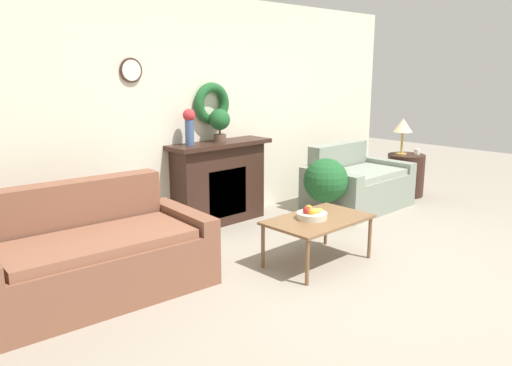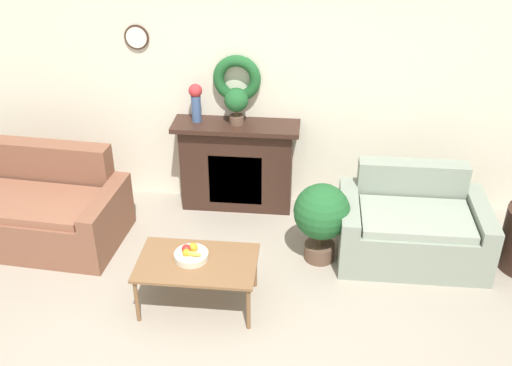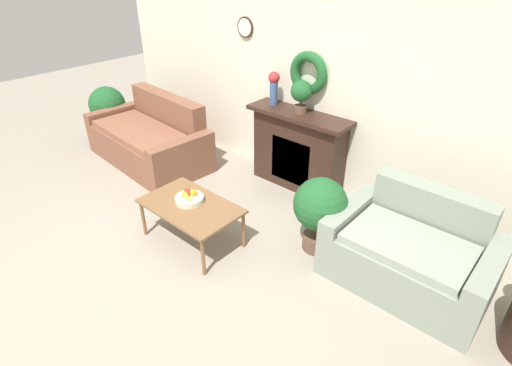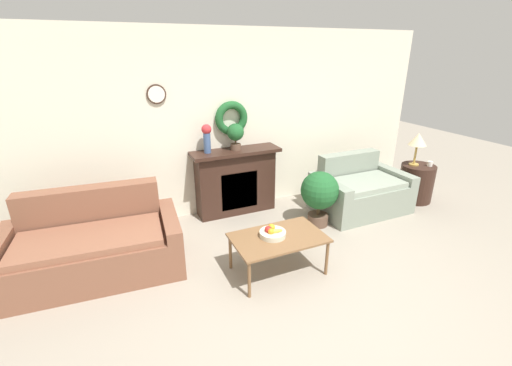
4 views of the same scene
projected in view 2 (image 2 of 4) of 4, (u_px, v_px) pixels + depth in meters
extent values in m
plane|color=gray|center=(201.00, 363.00, 4.73)|extent=(16.00, 16.00, 0.00)
cube|color=beige|center=(239.00, 85.00, 6.28)|extent=(6.80, 0.06, 2.70)
cylinder|color=#382319|center=(137.00, 37.00, 6.08)|extent=(0.25, 0.02, 0.25)
cylinder|color=white|center=(136.00, 38.00, 6.07)|extent=(0.22, 0.01, 0.22)
torus|color=#1E5628|center=(237.00, 79.00, 6.15)|extent=(0.50, 0.11, 0.50)
cube|color=#331E16|center=(237.00, 167.00, 6.54)|extent=(1.20, 0.34, 0.96)
cube|color=black|center=(235.00, 180.00, 6.44)|extent=(0.57, 0.02, 0.58)
cube|color=orange|center=(235.00, 186.00, 6.47)|extent=(0.46, 0.01, 0.32)
cube|color=#331E16|center=(236.00, 126.00, 6.26)|extent=(1.34, 0.41, 0.05)
cube|color=brown|center=(24.00, 225.00, 6.01)|extent=(1.60, 0.88, 0.46)
cube|color=brown|center=(43.00, 181.00, 6.31)|extent=(1.56, 0.33, 0.91)
cube|color=brown|center=(108.00, 221.00, 5.94)|extent=(0.24, 0.98, 0.60)
cube|color=brown|center=(19.00, 202.00, 5.88)|extent=(1.54, 0.81, 0.08)
cube|color=gray|center=(412.00, 242.00, 5.76)|extent=(1.07, 0.72, 0.46)
cube|color=gray|center=(409.00, 200.00, 6.05)|extent=(1.07, 0.20, 0.85)
cube|color=gray|center=(348.00, 226.00, 5.86)|extent=(0.17, 0.92, 0.60)
cube|color=gray|center=(477.00, 234.00, 5.76)|extent=(0.17, 0.92, 0.60)
cube|color=gray|center=(416.00, 219.00, 5.62)|extent=(1.03, 0.66, 0.08)
cube|color=brown|center=(197.00, 263.00, 5.13)|extent=(1.03, 0.64, 0.03)
cylinder|color=brown|center=(137.00, 301.00, 5.04)|extent=(0.04, 0.04, 0.43)
cylinder|color=brown|center=(248.00, 309.00, 4.96)|extent=(0.04, 0.04, 0.43)
cylinder|color=brown|center=(153.00, 261.00, 5.52)|extent=(0.04, 0.04, 0.43)
cylinder|color=brown|center=(255.00, 267.00, 5.44)|extent=(0.04, 0.04, 0.43)
cylinder|color=beige|center=(191.00, 256.00, 5.14)|extent=(0.29, 0.29, 0.06)
sphere|color=#B2231E|center=(186.00, 249.00, 5.14)|extent=(0.08, 0.08, 0.08)
sphere|color=orange|center=(186.00, 253.00, 5.10)|extent=(0.07, 0.07, 0.07)
sphere|color=orange|center=(193.00, 247.00, 5.16)|extent=(0.08, 0.08, 0.08)
ellipsoid|color=yellow|center=(192.00, 254.00, 5.08)|extent=(0.17, 0.07, 0.04)
cylinder|color=#3D5684|center=(196.00, 108.00, 6.24)|extent=(0.10, 0.10, 0.29)
sphere|color=#B72D33|center=(195.00, 91.00, 6.14)|extent=(0.14, 0.14, 0.14)
cylinder|color=brown|center=(236.00, 120.00, 6.23)|extent=(0.15, 0.15, 0.09)
cylinder|color=#4C3823|center=(236.00, 113.00, 6.19)|extent=(0.02, 0.02, 0.07)
sphere|color=#1E5628|center=(236.00, 100.00, 6.12)|extent=(0.25, 0.25, 0.25)
cylinder|color=brown|center=(319.00, 251.00, 5.87)|extent=(0.30, 0.30, 0.16)
cylinder|color=#4C3823|center=(320.00, 238.00, 5.80)|extent=(0.05, 0.05, 0.15)
sphere|color=#1E5628|center=(322.00, 212.00, 5.65)|extent=(0.54, 0.54, 0.54)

